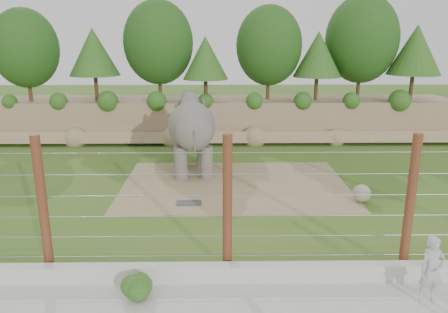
{
  "coord_description": "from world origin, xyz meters",
  "views": [
    {
      "loc": [
        -0.25,
        -15.58,
        6.46
      ],
      "look_at": [
        0.0,
        2.0,
        1.6
      ],
      "focal_mm": 35.0,
      "sensor_mm": 36.0,
      "label": 1
    }
  ],
  "objects_px": {
    "barrier_fence": "(227,206)",
    "zookeeper": "(432,270)",
    "stone_ball": "(362,193)",
    "elephant": "(192,136)"
  },
  "relations": [
    {
      "from": "barrier_fence",
      "to": "elephant",
      "type": "bearing_deg",
      "value": 99.09
    },
    {
      "from": "elephant",
      "to": "stone_ball",
      "type": "relative_size",
      "value": 6.23
    },
    {
      "from": "elephant",
      "to": "stone_ball",
      "type": "distance_m",
      "value": 8.22
    },
    {
      "from": "stone_ball",
      "to": "barrier_fence",
      "type": "height_order",
      "value": "barrier_fence"
    },
    {
      "from": "elephant",
      "to": "stone_ball",
      "type": "height_order",
      "value": "elephant"
    },
    {
      "from": "barrier_fence",
      "to": "zookeeper",
      "type": "xyz_separation_m",
      "value": [
        4.99,
        -1.57,
        -1.1
      ]
    },
    {
      "from": "stone_ball",
      "to": "elephant",
      "type": "bearing_deg",
      "value": 149.83
    },
    {
      "from": "barrier_fence",
      "to": "stone_ball",
      "type": "bearing_deg",
      "value": 43.87
    },
    {
      "from": "stone_ball",
      "to": "barrier_fence",
      "type": "bearing_deg",
      "value": -136.13
    },
    {
      "from": "elephant",
      "to": "barrier_fence",
      "type": "bearing_deg",
      "value": -87.77
    }
  ]
}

